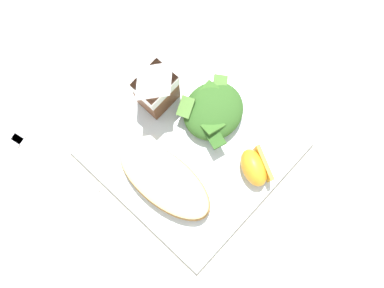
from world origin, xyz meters
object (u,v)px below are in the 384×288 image
(white_plate, at_px, (192,146))
(cheesy_pizza_bread, at_px, (164,180))
(metal_fork, at_px, (43,155))
(milk_carton, at_px, (156,88))
(orange_wedge_front, at_px, (255,167))
(green_salad_pile, at_px, (213,111))

(white_plate, xyz_separation_m, cheesy_pizza_bread, (-0.07, -0.01, 0.03))
(cheesy_pizza_bread, distance_m, metal_fork, 0.21)
(milk_carton, xyz_separation_m, metal_fork, (-0.19, 0.08, -0.07))
(orange_wedge_front, bearing_deg, green_salad_pile, 78.45)
(orange_wedge_front, bearing_deg, white_plate, 111.47)
(orange_wedge_front, relative_size, metal_fork, 0.37)
(milk_carton, bearing_deg, orange_wedge_front, -84.31)
(white_plate, distance_m, milk_carton, 0.12)
(white_plate, relative_size, cheesy_pizza_bread, 1.60)
(metal_fork, bearing_deg, milk_carton, -21.38)
(white_plate, height_order, metal_fork, white_plate)
(green_salad_pile, relative_size, orange_wedge_front, 1.51)
(metal_fork, bearing_deg, cheesy_pizza_bread, -59.24)
(green_salad_pile, bearing_deg, metal_fork, 146.25)
(white_plate, xyz_separation_m, green_salad_pile, (0.06, 0.01, 0.03))
(milk_carton, xyz_separation_m, orange_wedge_front, (0.02, -0.19, -0.04))
(cheesy_pizza_bread, relative_size, orange_wedge_front, 2.51)
(green_salad_pile, relative_size, metal_fork, 0.56)
(cheesy_pizza_bread, bearing_deg, white_plate, 6.40)
(white_plate, relative_size, green_salad_pile, 2.67)
(cheesy_pizza_bread, height_order, milk_carton, milk_carton)
(white_plate, bearing_deg, green_salad_pile, 9.92)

